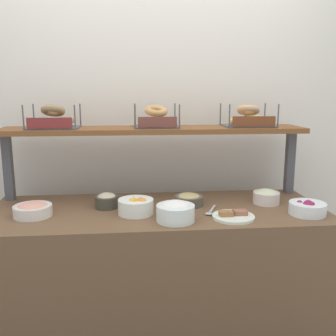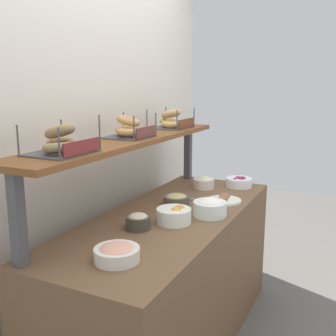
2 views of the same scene
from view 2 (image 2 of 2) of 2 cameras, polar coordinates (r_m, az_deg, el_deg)
name	(u,v)px [view 2 (image 2 of 2)]	position (r m, az deg, el deg)	size (l,w,h in m)	color
back_wall	(91,148)	(2.53, -10.92, 2.81)	(3.06, 0.06, 2.40)	silver
deli_counter	(170,282)	(2.50, 0.34, -15.89)	(1.86, 0.70, 0.85)	brown
shelf_riser_left	(18,220)	(1.75, -20.63, -6.95)	(0.05, 0.05, 0.40)	#4C4C51
shelf_riser_right	(188,153)	(3.16, 2.86, 2.08)	(0.05, 0.05, 0.40)	#4C4C51
upper_shelf	(129,140)	(2.36, -5.54, 3.92)	(1.82, 0.32, 0.03)	brown
bowl_hummus	(176,199)	(2.50, 1.19, -4.48)	(0.16, 0.16, 0.07)	#555045
bowl_lox_spread	(117,253)	(1.76, -7.30, -11.90)	(0.20, 0.20, 0.07)	white
bowl_beet_salad	(239,182)	(2.97, 10.09, -1.98)	(0.19, 0.19, 0.08)	white
bowl_tuna_salad	(138,221)	(2.11, -4.28, -7.53)	(0.13, 0.13, 0.08)	#3F3D33
bowl_fruit_salad	(174,215)	(2.19, 0.92, -6.69)	(0.19, 0.19, 0.10)	white
bowl_cream_cheese	(210,207)	(2.31, 5.98, -5.55)	(0.19, 0.19, 0.11)	white
bowl_potato_salad	(204,182)	(2.90, 5.12, -2.04)	(0.15, 0.15, 0.09)	silver
serving_plate_white	(224,200)	(2.60, 7.99, -4.53)	(0.22, 0.22, 0.04)	white
serving_spoon_near_plate	(204,203)	(2.54, 5.20, -4.94)	(0.09, 0.16, 0.01)	#B7B7BC
bagel_basket_everything	(61,143)	(1.88, -15.00, 3.43)	(0.30, 0.27, 0.15)	#4C4C51
bagel_basket_sesame	(129,130)	(2.37, -5.62, 5.47)	(0.27, 0.25, 0.14)	#4C4C51
bagel_basket_plain	(171,121)	(2.87, 0.49, 6.65)	(0.31, 0.25, 0.14)	#4C4C51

